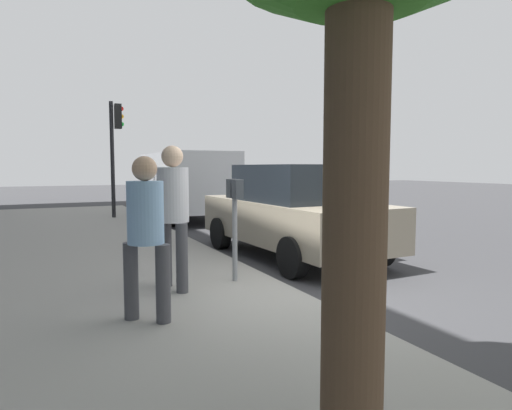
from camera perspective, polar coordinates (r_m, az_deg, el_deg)
ground_plane at (r=6.00m, az=4.95°, el=-11.88°), size 80.00×80.00×0.00m
sidewalk_slab at (r=5.22m, az=-25.80°, el=-14.07°), size 28.00×6.00×0.15m
parking_meter at (r=6.14m, az=-2.72°, el=-0.37°), size 0.36×0.12×1.41m
pedestrian_at_meter at (r=5.78m, az=-10.54°, el=0.09°), size 0.54×0.40×1.85m
pedestrian_bystander at (r=4.65m, az=-13.89°, el=-2.63°), size 0.39×0.42×1.69m
parked_sedan_near at (r=8.51m, az=4.78°, el=-0.75°), size 4.47×2.10×1.77m
parked_van_far at (r=14.99m, az=-8.91°, el=3.01°), size 5.23×2.19×2.18m
traffic_signal at (r=14.73m, az=-17.51°, el=7.95°), size 0.24×0.44×3.60m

